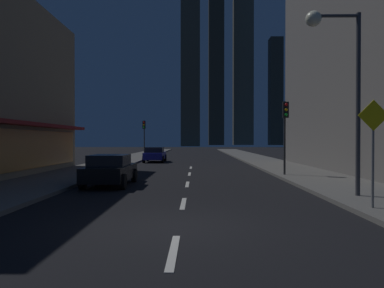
% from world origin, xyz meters
% --- Properties ---
extents(ground_plane, '(78.00, 136.00, 0.10)m').
position_xyz_m(ground_plane, '(0.00, 32.00, -0.05)').
color(ground_plane, black).
extents(sidewalk_right, '(4.00, 76.00, 0.15)m').
position_xyz_m(sidewalk_right, '(7.00, 32.00, 0.07)').
color(sidewalk_right, '#605E59').
rests_on(sidewalk_right, ground).
extents(sidewalk_left, '(4.00, 76.00, 0.15)m').
position_xyz_m(sidewalk_left, '(-7.00, 32.00, 0.07)').
color(sidewalk_left, '#605E59').
rests_on(sidewalk_left, ground).
extents(lane_marking_center, '(0.16, 23.00, 0.01)m').
position_xyz_m(lane_marking_center, '(0.00, 8.40, 0.01)').
color(lane_marking_center, silver).
rests_on(lane_marking_center, ground).
extents(skyscraper_distant_tall, '(6.52, 7.99, 71.26)m').
position_xyz_m(skyscraper_distant_tall, '(-1.68, 116.42, 35.63)').
color(skyscraper_distant_tall, '#474335').
rests_on(skyscraper_distant_tall, ground).
extents(skyscraper_distant_mid, '(6.44, 7.96, 76.31)m').
position_xyz_m(skyscraper_distant_mid, '(8.82, 146.28, 38.16)').
color(skyscraper_distant_mid, '#363328').
rests_on(skyscraper_distant_mid, ground).
extents(skyscraper_distant_short, '(8.62, 5.64, 64.37)m').
position_xyz_m(skyscraper_distant_short, '(20.89, 150.01, 32.19)').
color(skyscraper_distant_short, brown).
rests_on(skyscraper_distant_short, ground).
extents(skyscraper_distant_slender, '(5.38, 6.19, 45.68)m').
position_xyz_m(skyscraper_distant_slender, '(34.29, 145.80, 22.84)').
color(skyscraper_distant_slender, '#38352A').
rests_on(skyscraper_distant_slender, ground).
extents(car_parked_near, '(1.98, 4.24, 1.45)m').
position_xyz_m(car_parked_near, '(-3.60, 7.94, 0.74)').
color(car_parked_near, black).
rests_on(car_parked_near, ground).
extents(car_parked_far, '(1.98, 4.24, 1.45)m').
position_xyz_m(car_parked_far, '(-3.60, 25.91, 0.74)').
color(car_parked_far, navy).
rests_on(car_parked_far, ground).
extents(fire_hydrant_far_left, '(0.42, 0.30, 0.65)m').
position_xyz_m(fire_hydrant_far_left, '(-5.90, 20.73, 0.45)').
color(fire_hydrant_far_left, gold).
rests_on(fire_hydrant_far_left, sidewalk_left).
extents(traffic_light_near_right, '(0.32, 0.48, 4.20)m').
position_xyz_m(traffic_light_near_right, '(5.50, 11.74, 3.19)').
color(traffic_light_near_right, '#2D2D2D').
rests_on(traffic_light_near_right, sidewalk_right).
extents(traffic_light_far_left, '(0.32, 0.48, 4.20)m').
position_xyz_m(traffic_light_far_left, '(-5.50, 31.75, 3.19)').
color(traffic_light_far_left, '#2D2D2D').
rests_on(traffic_light_far_left, sidewalk_left).
extents(street_lamp_right, '(1.96, 0.56, 6.58)m').
position_xyz_m(street_lamp_right, '(5.38, 4.06, 5.07)').
color(street_lamp_right, '#38383D').
rests_on(street_lamp_right, sidewalk_right).
extents(pedestrian_crossing_sign, '(0.91, 0.08, 3.15)m').
position_xyz_m(pedestrian_crossing_sign, '(5.60, 1.74, 2.02)').
color(pedestrian_crossing_sign, slate).
rests_on(pedestrian_crossing_sign, sidewalk_right).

